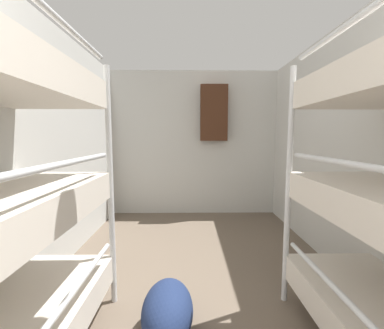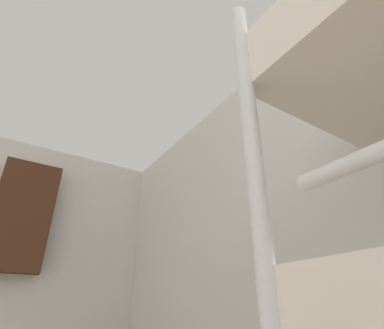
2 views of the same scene
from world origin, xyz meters
TOP-DOWN VIEW (x-y plane):
  - hanging_coat at (0.32, 4.71)m, footprint 0.44×0.12m

SIDE VIEW (x-z plane):
  - hanging_coat at x=0.32m, z-range 1.25..2.15m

